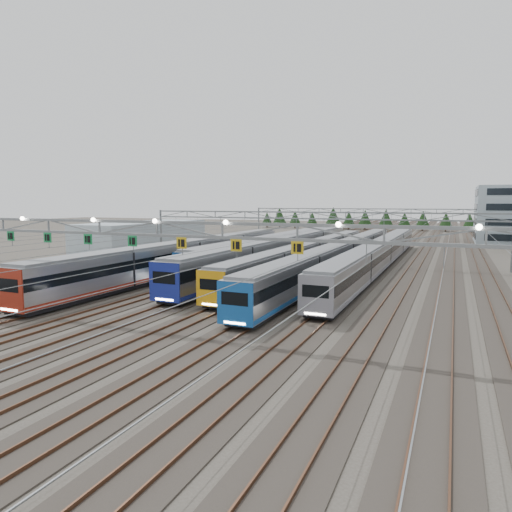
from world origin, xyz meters
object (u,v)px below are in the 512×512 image
at_px(train_e, 343,255).
at_px(gantry_near, 156,232).
at_px(train_d, 310,254).
at_px(gantry_far, 363,215).
at_px(train_f, 381,253).
at_px(train_b, 277,245).
at_px(gantry_mid, 310,221).
at_px(train_c, 285,250).
at_px(west_shed, 144,236).
at_px(train_a, 190,255).

bearing_deg(train_e, gantry_near, -101.41).
height_order(train_d, gantry_far, gantry_far).
bearing_deg(gantry_near, train_f, 73.42).
relative_size(train_f, gantry_far, 1.19).
bearing_deg(train_b, train_f, -16.62).
bearing_deg(gantry_mid, train_d, -72.38).
xyz_separation_m(train_c, train_d, (4.50, -2.09, -0.25)).
distance_m(train_e, gantry_near, 34.72).
bearing_deg(train_b, gantry_far, 80.83).
xyz_separation_m(train_d, west_shed, (-37.22, 11.35, 0.73)).
bearing_deg(gantry_near, gantry_far, 89.97).
distance_m(train_d, gantry_far, 52.31).
bearing_deg(west_shed, gantry_mid, -6.95).
height_order(train_e, train_f, train_f).
relative_size(train_b, train_d, 1.01).
height_order(train_b, west_shed, west_shed).
relative_size(train_f, west_shed, 2.24).
height_order(train_c, train_d, train_c).
height_order(train_a, train_b, train_a).
distance_m(train_b, train_e, 16.59).
height_order(train_d, west_shed, west_shed).
bearing_deg(train_d, train_e, 8.21).
bearing_deg(train_e, train_f, 43.48).
bearing_deg(train_a, gantry_mid, 56.96).
bearing_deg(gantry_far, train_d, -87.53).
height_order(train_c, west_shed, west_shed).
relative_size(train_c, train_d, 1.08).
xyz_separation_m(train_a, train_c, (9.00, 12.31, -0.03)).
distance_m(train_a, train_d, 16.93).
xyz_separation_m(train_f, gantry_near, (-11.30, -37.95, 4.97)).
distance_m(train_c, gantry_near, 35.52).
xyz_separation_m(train_e, gantry_near, (-6.80, -33.68, 4.98)).
relative_size(train_c, gantry_near, 1.10).
xyz_separation_m(train_c, gantry_mid, (2.25, 4.99, 4.08)).
height_order(train_b, train_e, train_b).
bearing_deg(gantry_far, gantry_mid, -90.00).
relative_size(train_e, gantry_far, 1.21).
distance_m(train_a, train_f, 27.12).
height_order(gantry_far, west_shed, gantry_far).
height_order(train_a, west_shed, west_shed).
bearing_deg(gantry_mid, gantry_near, -90.07).
height_order(train_a, train_f, train_a).
height_order(train_f, gantry_far, gantry_far).
distance_m(train_e, gantry_far, 52.05).
bearing_deg(train_f, train_b, 163.38).
distance_m(train_c, west_shed, 34.00).
bearing_deg(train_b, train_e, -35.53).
bearing_deg(gantry_near, train_c, 93.59).
bearing_deg(west_shed, train_c, -15.80).
bearing_deg(gantry_near, train_b, 98.79).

